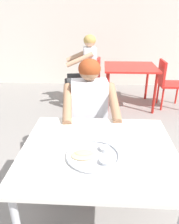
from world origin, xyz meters
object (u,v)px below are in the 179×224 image
at_px(diner_foreground, 90,111).
at_px(patron_background, 85,65).
at_px(chair_foreground, 89,121).
at_px(thali_tray, 93,155).
at_px(table_foreground, 98,158).
at_px(chair_red_right, 168,81).
at_px(table_background_red, 130,71).
at_px(chair_red_left, 91,78).

bearing_deg(diner_foreground, patron_background, 95.91).
bearing_deg(chair_foreground, thali_tray, -85.38).
xyz_separation_m(chair_foreground, patron_background, (-0.17, 1.65, 0.24)).
relative_size(thali_tray, chair_foreground, 0.40).
height_order(table_foreground, chair_foreground, chair_foreground).
bearing_deg(patron_background, thali_tray, -84.50).
bearing_deg(chair_foreground, diner_foreground, -84.86).
height_order(table_foreground, patron_background, patron_background).
bearing_deg(chair_red_right, table_foreground, -114.94).
distance_m(table_foreground, table_background_red, 2.58).
xyz_separation_m(table_background_red, chair_red_right, (0.65, -0.04, -0.15)).
distance_m(table_background_red, chair_red_left, 0.69).
bearing_deg(chair_red_right, thali_tray, -114.74).
relative_size(thali_tray, chair_red_left, 0.40).
relative_size(chair_foreground, patron_background, 0.69).
height_order(table_background_red, chair_red_right, chair_red_right).
distance_m(thali_tray, table_background_red, 2.68).
distance_m(table_foreground, diner_foreground, 0.65).
bearing_deg(chair_foreground, table_background_red, 69.75).
bearing_deg(chair_red_left, chair_red_right, -2.05).
distance_m(chair_red_left, patron_background, 0.27).
height_order(table_foreground, chair_red_right, chair_red_right).
bearing_deg(chair_red_left, table_foreground, -86.21).
height_order(table_foreground, diner_foreground, diner_foreground).
relative_size(table_foreground, chair_red_left, 1.21).
xyz_separation_m(chair_red_left, chair_red_right, (1.32, -0.05, -0.01)).
bearing_deg(chair_red_right, table_background_red, 176.16).
distance_m(diner_foreground, patron_background, 1.88).
height_order(thali_tray, chair_foreground, chair_foreground).
xyz_separation_m(table_background_red, chair_red_left, (-0.67, 0.00, -0.14)).
height_order(table_background_red, patron_background, patron_background).
bearing_deg(table_background_red, chair_red_right, -3.84).
xyz_separation_m(table_foreground, chair_foreground, (-0.11, 0.86, -0.16)).
bearing_deg(table_background_red, diner_foreground, -107.50).
xyz_separation_m(diner_foreground, chair_red_right, (1.24, 1.84, -0.23)).
relative_size(thali_tray, chair_red_right, 0.40).
height_order(diner_foreground, chair_red_left, diner_foreground).
bearing_deg(table_foreground, table_background_red, 78.68).
height_order(chair_red_left, chair_red_right, chair_red_left).
relative_size(chair_foreground, chair_red_right, 1.02).
relative_size(table_background_red, chair_red_left, 1.05).
bearing_deg(patron_background, diner_foreground, -84.09).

